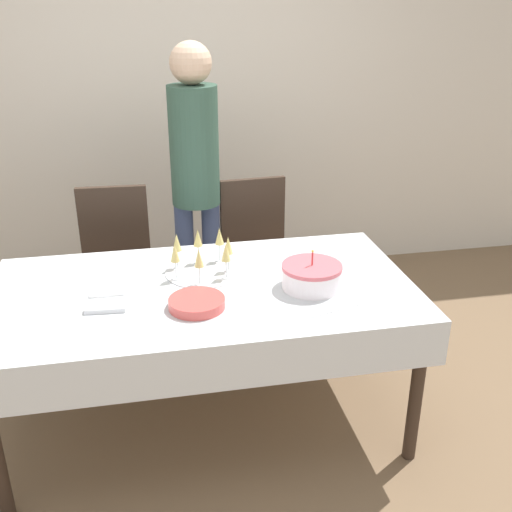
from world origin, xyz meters
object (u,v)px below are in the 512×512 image
at_px(dining_chair_far_right, 257,253).
at_px(person_standing, 195,167).
at_px(champagne_tray, 203,257).
at_px(birthday_cake, 312,276).
at_px(plate_stack_main, 197,303).
at_px(dining_chair_far_left, 116,264).

distance_m(dining_chair_far_right, person_standing, 0.64).
height_order(champagne_tray, person_standing, person_standing).
height_order(birthday_cake, person_standing, person_standing).
relative_size(dining_chair_far_right, plate_stack_main, 4.05).
height_order(dining_chair_far_left, person_standing, person_standing).
bearing_deg(person_standing, birthday_cake, -67.79).
xyz_separation_m(birthday_cake, champagne_tray, (-0.46, 0.25, 0.02)).
bearing_deg(dining_chair_far_left, plate_stack_main, -69.79).
height_order(dining_chair_far_right, birthday_cake, dining_chair_far_right).
xyz_separation_m(champagne_tray, person_standing, (0.05, 0.76, 0.24)).
bearing_deg(birthday_cake, person_standing, 112.21).
distance_m(dining_chair_far_right, plate_stack_main, 1.14).
distance_m(birthday_cake, person_standing, 1.12).
distance_m(plate_stack_main, person_standing, 1.15).
height_order(dining_chair_far_left, champagne_tray, dining_chair_far_left).
height_order(birthday_cake, champagne_tray, birthday_cake).
bearing_deg(plate_stack_main, dining_chair_far_right, 65.27).
relative_size(champagne_tray, plate_stack_main, 1.53).
bearing_deg(plate_stack_main, dining_chair_far_left, 110.21).
height_order(dining_chair_far_right, plate_stack_main, dining_chair_far_right).
bearing_deg(champagne_tray, plate_stack_main, -101.49).
xyz_separation_m(dining_chair_far_left, person_standing, (0.49, 0.09, 0.53)).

